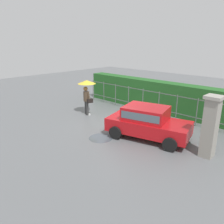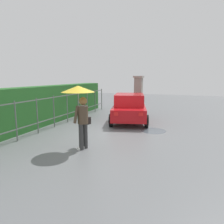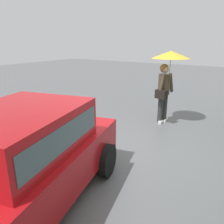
% 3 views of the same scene
% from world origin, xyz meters
% --- Properties ---
extents(ground_plane, '(40.00, 40.00, 0.00)m').
position_xyz_m(ground_plane, '(0.00, 0.00, 0.00)').
color(ground_plane, slate).
extents(car, '(3.99, 2.56, 1.48)m').
position_xyz_m(car, '(2.13, -0.41, 0.80)').
color(car, '#B71116').
rests_on(car, ground).
extents(pedestrian, '(1.06, 1.06, 2.08)m').
position_xyz_m(pedestrian, '(-2.50, -0.05, 1.58)').
color(pedestrian, '#333333').
rests_on(pedestrian, ground).
extents(puddle_near, '(1.11, 1.11, 0.00)m').
position_xyz_m(puddle_near, '(0.64, -1.94, 0.00)').
color(puddle_near, '#4C545B').
rests_on(puddle_near, ground).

